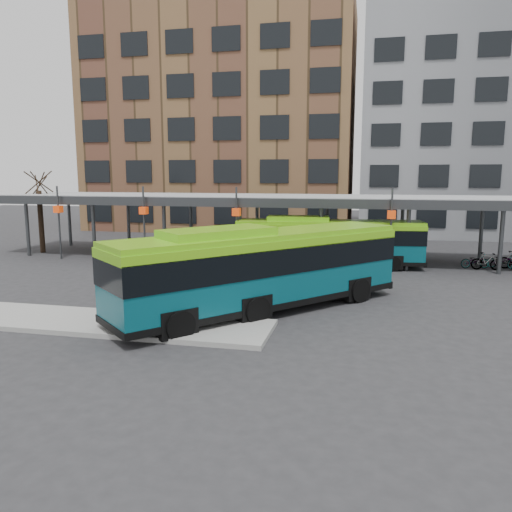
% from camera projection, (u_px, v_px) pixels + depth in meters
% --- Properties ---
extents(ground, '(120.00, 120.00, 0.00)m').
position_uv_depth(ground, '(248.00, 311.00, 20.45)').
color(ground, '#28282B').
rests_on(ground, ground).
extents(boarding_island, '(14.00, 3.00, 0.18)m').
position_uv_depth(boarding_island, '(87.00, 321.00, 18.71)').
color(boarding_island, gray).
rests_on(boarding_island, ground).
extents(canopy, '(40.00, 6.53, 4.80)m').
position_uv_depth(canopy, '(293.00, 200.00, 32.23)').
color(canopy, '#999B9E').
rests_on(canopy, ground).
extents(tree, '(1.64, 1.64, 5.60)m').
position_uv_depth(tree, '(41.00, 218.00, 35.44)').
color(tree, black).
rests_on(tree, ground).
extents(building_brick, '(26.00, 14.00, 22.00)m').
position_uv_depth(building_brick, '(225.00, 121.00, 51.63)').
color(building_brick, brown).
rests_on(building_brick, ground).
extents(building_grey, '(24.00, 14.00, 20.00)m').
position_uv_depth(building_grey, '(495.00, 126.00, 46.26)').
color(building_grey, slate).
rests_on(building_grey, ground).
extents(bus_front, '(10.57, 11.44, 3.55)m').
position_uv_depth(bus_front, '(262.00, 267.00, 20.10)').
color(bus_front, '#084A58').
rests_on(bus_front, ground).
extents(bus_rear, '(11.25, 3.45, 3.05)m').
position_uv_depth(bus_rear, '(328.00, 241.00, 30.07)').
color(bus_rear, '#084A58').
rests_on(bus_rear, ground).
extents(pedestrian, '(0.68, 0.75, 1.72)m').
position_uv_depth(pedestrian, '(160.00, 301.00, 17.83)').
color(pedestrian, black).
rests_on(pedestrian, boarding_island).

